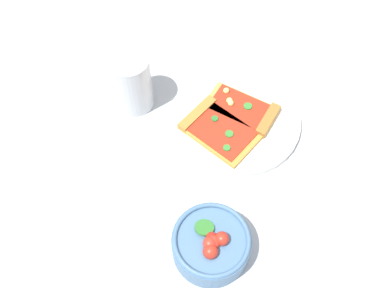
{
  "coord_description": "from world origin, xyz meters",
  "views": [
    {
      "loc": [
        -0.09,
        0.48,
        0.74
      ],
      "look_at": [
        0.09,
        0.07,
        0.03
      ],
      "focal_mm": 41.25,
      "sensor_mm": 36.0,
      "label": 1
    }
  ],
  "objects_px": {
    "plate": "(235,119)",
    "pizza_slice_far": "(217,128)",
    "soda_glass": "(132,83)",
    "pizza_slice_near": "(245,110)",
    "salad_bowl": "(211,244)"
  },
  "relations": [
    {
      "from": "plate",
      "to": "pizza_slice_far",
      "type": "distance_m",
      "value": 0.05
    },
    {
      "from": "pizza_slice_far",
      "to": "soda_glass",
      "type": "height_order",
      "value": "soda_glass"
    },
    {
      "from": "plate",
      "to": "pizza_slice_far",
      "type": "bearing_deg",
      "value": 60.92
    },
    {
      "from": "soda_glass",
      "to": "pizza_slice_far",
      "type": "bearing_deg",
      "value": 177.99
    },
    {
      "from": "plate",
      "to": "soda_glass",
      "type": "distance_m",
      "value": 0.22
    },
    {
      "from": "plate",
      "to": "pizza_slice_near",
      "type": "bearing_deg",
      "value": -120.81
    },
    {
      "from": "plate",
      "to": "soda_glass",
      "type": "relative_size",
      "value": 2.06
    },
    {
      "from": "soda_glass",
      "to": "plate",
      "type": "bearing_deg",
      "value": -169.95
    },
    {
      "from": "pizza_slice_near",
      "to": "salad_bowl",
      "type": "xyz_separation_m",
      "value": [
        -0.04,
        0.29,
        0.01
      ]
    },
    {
      "from": "plate",
      "to": "pizza_slice_near",
      "type": "relative_size",
      "value": 1.75
    },
    {
      "from": "plate",
      "to": "pizza_slice_far",
      "type": "xyz_separation_m",
      "value": [
        0.02,
        0.04,
        0.01
      ]
    },
    {
      "from": "plate",
      "to": "salad_bowl",
      "type": "xyz_separation_m",
      "value": [
        -0.06,
        0.27,
        0.02
      ]
    },
    {
      "from": "plate",
      "to": "pizza_slice_far",
      "type": "relative_size",
      "value": 1.6
    },
    {
      "from": "plate",
      "to": "salad_bowl",
      "type": "distance_m",
      "value": 0.28
    },
    {
      "from": "salad_bowl",
      "to": "soda_glass",
      "type": "relative_size",
      "value": 1.02
    }
  ]
}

